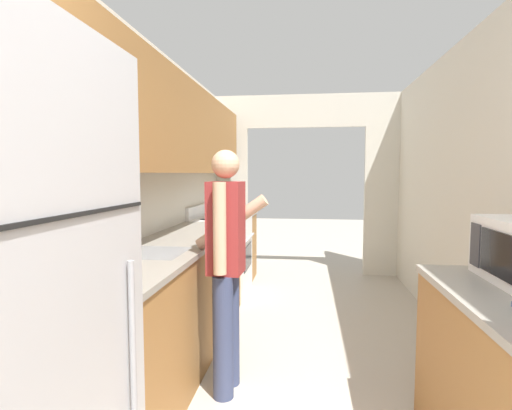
# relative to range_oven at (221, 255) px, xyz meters

# --- Properties ---
(wall_left) EXTENTS (0.38, 7.60, 2.50)m
(wall_left) POSITION_rel_range_oven_xyz_m (-0.25, -1.61, 1.06)
(wall_left) COLOR silver
(wall_left) RESTS_ON ground_plane
(wall_far_with_doorway) EXTENTS (2.93, 0.06, 2.50)m
(wall_far_with_doorway) POSITION_rel_range_oven_xyz_m (0.96, 1.13, 0.98)
(wall_far_with_doorway) COLOR silver
(wall_far_with_doorway) RESTS_ON ground_plane
(counter_left) EXTENTS (0.62, 4.12, 0.90)m
(counter_left) POSITION_rel_range_oven_xyz_m (-0.01, -1.33, -0.00)
(counter_left) COLOR #9E6B38
(counter_left) RESTS_ON ground_plane
(range_oven) EXTENTS (0.66, 0.77, 1.04)m
(range_oven) POSITION_rel_range_oven_xyz_m (0.00, 0.00, 0.00)
(range_oven) COLOR white
(range_oven) RESTS_ON ground_plane
(person) EXTENTS (0.50, 0.39, 1.56)m
(person) POSITION_rel_range_oven_xyz_m (0.48, -2.05, 0.37)
(person) COLOR #384266
(person) RESTS_ON ground_plane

